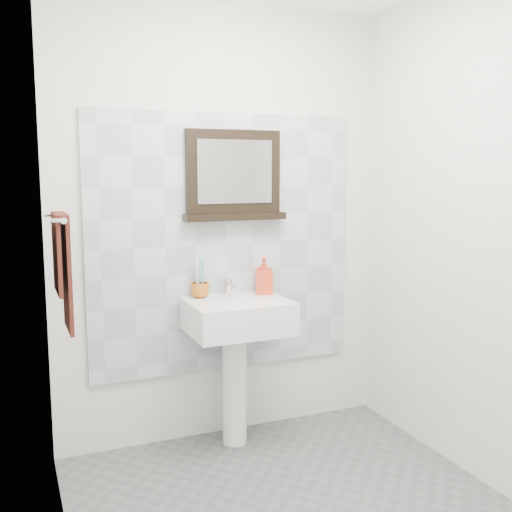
{
  "coord_description": "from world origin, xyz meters",
  "views": [
    {
      "loc": [
        -1.18,
        -2.18,
        1.57
      ],
      "look_at": [
        -0.03,
        0.55,
        1.15
      ],
      "focal_mm": 42.0,
      "sensor_mm": 36.0,
      "label": 1
    }
  ],
  "objects_px": {
    "soap_dispenser": "(264,275)",
    "framed_mirror": "(234,178)",
    "toothbrush_cup": "(200,290)",
    "pedestal_sink": "(237,332)",
    "hand_towel": "(63,263)"
  },
  "relations": [
    {
      "from": "soap_dispenser",
      "to": "framed_mirror",
      "type": "bearing_deg",
      "value": 169.64
    },
    {
      "from": "pedestal_sink",
      "to": "framed_mirror",
      "type": "relative_size",
      "value": 1.59
    },
    {
      "from": "pedestal_sink",
      "to": "soap_dispenser",
      "type": "bearing_deg",
      "value": 25.76
    },
    {
      "from": "toothbrush_cup",
      "to": "soap_dispenser",
      "type": "distance_m",
      "value": 0.39
    },
    {
      "from": "framed_mirror",
      "to": "hand_towel",
      "type": "height_order",
      "value": "framed_mirror"
    },
    {
      "from": "pedestal_sink",
      "to": "hand_towel",
      "type": "xyz_separation_m",
      "value": [
        -0.93,
        -0.18,
        0.47
      ]
    },
    {
      "from": "toothbrush_cup",
      "to": "hand_towel",
      "type": "height_order",
      "value": "hand_towel"
    },
    {
      "from": "toothbrush_cup",
      "to": "framed_mirror",
      "type": "height_order",
      "value": "framed_mirror"
    },
    {
      "from": "soap_dispenser",
      "to": "framed_mirror",
      "type": "distance_m",
      "value": 0.59
    },
    {
      "from": "toothbrush_cup",
      "to": "soap_dispenser",
      "type": "height_order",
      "value": "soap_dispenser"
    },
    {
      "from": "toothbrush_cup",
      "to": "framed_mirror",
      "type": "relative_size",
      "value": 0.18
    },
    {
      "from": "soap_dispenser",
      "to": "toothbrush_cup",
      "type": "bearing_deg",
      "value": -166.41
    },
    {
      "from": "pedestal_sink",
      "to": "toothbrush_cup",
      "type": "bearing_deg",
      "value": 142.03
    },
    {
      "from": "soap_dispenser",
      "to": "pedestal_sink",
      "type": "bearing_deg",
      "value": -135.43
    },
    {
      "from": "pedestal_sink",
      "to": "toothbrush_cup",
      "type": "xyz_separation_m",
      "value": [
        -0.17,
        0.13,
        0.23
      ]
    }
  ]
}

